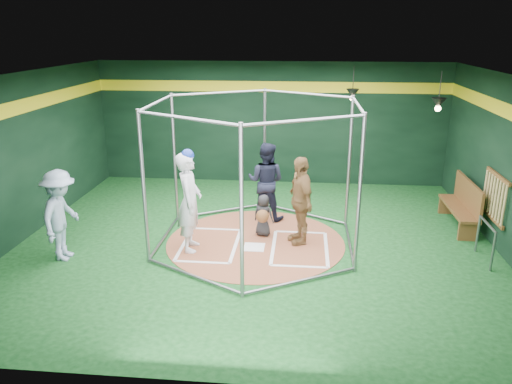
# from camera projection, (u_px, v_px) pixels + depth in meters

# --- Properties ---
(room_shell) EXTENTS (10.10, 9.10, 3.53)m
(room_shell) POSITION_uv_depth(u_px,v_px,m) (256.00, 163.00, 10.16)
(room_shell) COLOR #0D3B14
(room_shell) RESTS_ON ground
(clay_disc) EXTENTS (3.80, 3.80, 0.01)m
(clay_disc) POSITION_uv_depth(u_px,v_px,m) (256.00, 242.00, 10.69)
(clay_disc) COLOR #965336
(clay_disc) RESTS_ON ground
(home_plate) EXTENTS (0.43, 0.43, 0.01)m
(home_plate) POSITION_uv_depth(u_px,v_px,m) (254.00, 247.00, 10.41)
(home_plate) COLOR white
(home_plate) RESTS_ON clay_disc
(batter_box_left) EXTENTS (1.17, 1.77, 0.01)m
(batter_box_left) POSITION_uv_depth(u_px,v_px,m) (210.00, 244.00, 10.54)
(batter_box_left) COLOR white
(batter_box_left) RESTS_ON clay_disc
(batter_box_right) EXTENTS (1.17, 1.77, 0.01)m
(batter_box_right) POSITION_uv_depth(u_px,v_px,m) (300.00, 248.00, 10.37)
(batter_box_right) COLOR white
(batter_box_right) RESTS_ON clay_disc
(batting_cage) EXTENTS (4.05, 4.67, 3.00)m
(batting_cage) POSITION_uv_depth(u_px,v_px,m) (256.00, 175.00, 10.23)
(batting_cage) COLOR gray
(batting_cage) RESTS_ON ground
(bat_rack) EXTENTS (0.07, 1.25, 0.98)m
(bat_rack) POSITION_uv_depth(u_px,v_px,m) (495.00, 197.00, 10.29)
(bat_rack) COLOR brown
(bat_rack) RESTS_ON room_shell
(pendant_lamp_near) EXTENTS (0.34, 0.34, 0.90)m
(pendant_lamp_near) POSITION_uv_depth(u_px,v_px,m) (353.00, 94.00, 13.04)
(pendant_lamp_near) COLOR black
(pendant_lamp_near) RESTS_ON room_shell
(pendant_lamp_far) EXTENTS (0.34, 0.34, 0.90)m
(pendant_lamp_far) POSITION_uv_depth(u_px,v_px,m) (438.00, 103.00, 11.36)
(pendant_lamp_far) COLOR black
(pendant_lamp_far) RESTS_ON room_shell
(batter_figure) EXTENTS (0.55, 0.79, 2.12)m
(batter_figure) POSITION_uv_depth(u_px,v_px,m) (189.00, 201.00, 10.04)
(batter_figure) COLOR silver
(batter_figure) RESTS_ON clay_disc
(visitor_leopard) EXTENTS (0.81, 1.19, 1.88)m
(visitor_leopard) POSITION_uv_depth(u_px,v_px,m) (300.00, 200.00, 10.40)
(visitor_leopard) COLOR #A77D47
(visitor_leopard) RESTS_ON clay_disc
(catcher_figure) EXTENTS (0.52, 0.60, 0.93)m
(catcher_figure) POSITION_uv_depth(u_px,v_px,m) (263.00, 215.00, 10.86)
(catcher_figure) COLOR black
(catcher_figure) RESTS_ON clay_disc
(umpire) EXTENTS (1.03, 0.88, 1.85)m
(umpire) POSITION_uv_depth(u_px,v_px,m) (266.00, 181.00, 11.73)
(umpire) COLOR black
(umpire) RESTS_ON clay_disc
(bystander_blue) EXTENTS (0.69, 1.18, 1.82)m
(bystander_blue) POSITION_uv_depth(u_px,v_px,m) (61.00, 215.00, 9.68)
(bystander_blue) COLOR #8FA5BE
(bystander_blue) RESTS_ON ground
(dugout_bench) EXTENTS (0.44, 1.88, 1.10)m
(dugout_bench) POSITION_uv_depth(u_px,v_px,m) (463.00, 203.00, 11.39)
(dugout_bench) COLOR brown
(dugout_bench) RESTS_ON ground
(steel_railing) EXTENTS (0.05, 0.93, 0.80)m
(steel_railing) POSITION_uv_depth(u_px,v_px,m) (486.00, 236.00, 9.68)
(steel_railing) COLOR gray
(steel_railing) RESTS_ON ground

